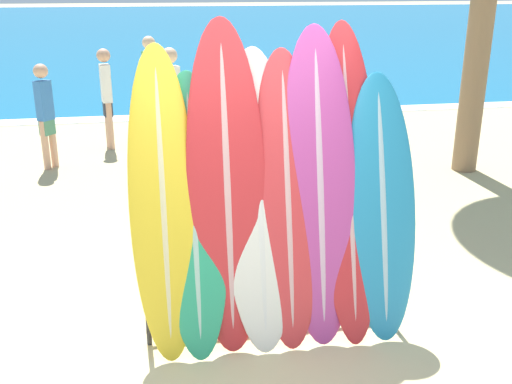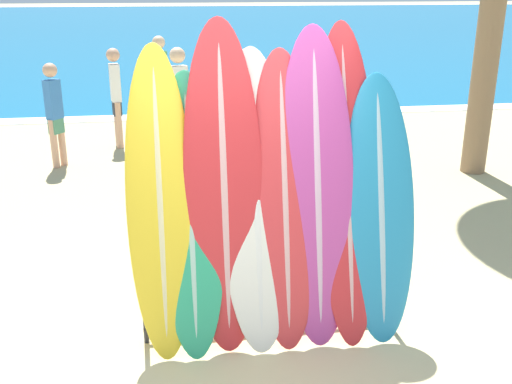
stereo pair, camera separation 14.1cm
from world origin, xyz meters
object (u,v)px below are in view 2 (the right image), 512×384
object	(u,v)px
person_near_water	(161,80)
person_far_right	(116,94)
surfboard_slot_3	(256,202)
surfboard_slot_4	(284,201)
surfboard_slot_2	(224,189)
surfboard_slot_5	(317,189)
surfboard_rack	(271,278)
surfboard_slot_0	(160,204)
person_far_left	(179,101)
surfboard_slot_6	(347,185)
surfboard_slot_1	(191,216)
person_mid_beach	(54,111)
surfboard_slot_7	(380,209)

from	to	relation	value
person_near_water	person_far_right	world-z (taller)	person_near_water
surfboard_slot_3	surfboard_slot_4	bearing A→B (deg)	-2.64
surfboard_slot_2	surfboard_slot_5	bearing A→B (deg)	0.26
surfboard_rack	surfboard_slot_4	world-z (taller)	surfboard_slot_4
surfboard_slot_2	person_far_right	distance (m)	6.18
surfboard_slot_0	surfboard_slot_5	xyz separation A→B (m)	(1.18, 0.01, 0.06)
person_near_water	person_far_left	xyz separation A→B (m)	(0.29, -2.16, 0.01)
surfboard_slot_0	surfboard_slot_6	size ratio (longest dim) A/B	0.94
surfboard_slot_0	person_far_left	distance (m)	4.98
surfboard_rack	person_far_left	size ratio (longest dim) A/B	1.14
surfboard_slot_0	surfboard_slot_6	distance (m)	1.43
surfboard_slot_3	person_far_right	size ratio (longest dim) A/B	1.35
surfboard_slot_3	surfboard_slot_6	size ratio (longest dim) A/B	0.93
surfboard_rack	surfboard_slot_1	xyz separation A→B (m)	(-0.61, 0.02, 0.55)
person_mid_beach	person_far_left	world-z (taller)	person_far_left
surfboard_slot_7	person_near_water	world-z (taller)	surfboard_slot_7
surfboard_slot_3	person_mid_beach	xyz separation A→B (m)	(-2.32, 5.01, -0.27)
surfboard_rack	surfboard_slot_1	size ratio (longest dim) A/B	0.97
surfboard_rack	surfboard_slot_6	xyz separation A→B (m)	(0.60, 0.07, 0.72)
surfboard_slot_6	person_near_water	distance (m)	7.24
surfboard_slot_4	surfboard_slot_7	distance (m)	0.76
surfboard_slot_4	surfboard_slot_5	size ratio (longest dim) A/B	0.93
person_mid_beach	surfboard_slot_3	bearing A→B (deg)	60.17
surfboard_slot_2	surfboard_slot_1	bearing A→B (deg)	-175.71
surfboard_slot_1	person_far_left	bearing A→B (deg)	89.57
surfboard_slot_0	surfboard_slot_5	bearing A→B (deg)	0.52
surfboard_slot_2	surfboard_slot_5	xyz separation A→B (m)	(0.71, 0.00, -0.03)
surfboard_slot_3	person_mid_beach	distance (m)	5.52
person_far_left	surfboard_slot_3	bearing A→B (deg)	-104.81
surfboard_slot_4	surfboard_slot_7	size ratio (longest dim) A/B	1.09
surfboard_slot_1	surfboard_slot_3	distance (m)	0.50
surfboard_slot_2	person_far_left	distance (m)	4.97
surfboard_slot_0	surfboard_slot_3	size ratio (longest dim) A/B	1.02
surfboard_slot_6	surfboard_slot_4	bearing A→B (deg)	-174.44
surfboard_slot_5	person_mid_beach	xyz separation A→B (m)	(-2.79, 5.00, -0.35)
surfboard_slot_6	person_far_right	bearing A→B (deg)	110.12
surfboard_slot_0	person_far_left	xyz separation A→B (m)	(0.26, 4.97, -0.18)
surfboard_slot_6	person_far_left	distance (m)	5.07
surfboard_slot_7	person_near_water	xyz separation A→B (m)	(-1.71, 7.16, -0.06)
surfboard_slot_1	surfboard_slot_4	size ratio (longest dim) A/B	0.93
surfboard_slot_1	surfboard_slot_2	xyz separation A→B (m)	(0.25, 0.02, 0.19)
surfboard_rack	surfboard_slot_4	xyz separation A→B (m)	(0.10, 0.02, 0.63)
surfboard_slot_5	surfboard_slot_3	bearing A→B (deg)	-179.09
surfboard_slot_6	surfboard_slot_7	distance (m)	0.32
surfboard_slot_4	surfboard_rack	bearing A→B (deg)	-167.72
surfboard_slot_2	surfboard_slot_6	size ratio (longest dim) A/B	1.02
surfboard_slot_1	person_far_right	bearing A→B (deg)	99.29
surfboard_slot_7	person_far_left	size ratio (longest dim) A/B	1.16
person_near_water	surfboard_slot_4	bearing A→B (deg)	146.77
surfboard_slot_5	person_near_water	bearing A→B (deg)	99.69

